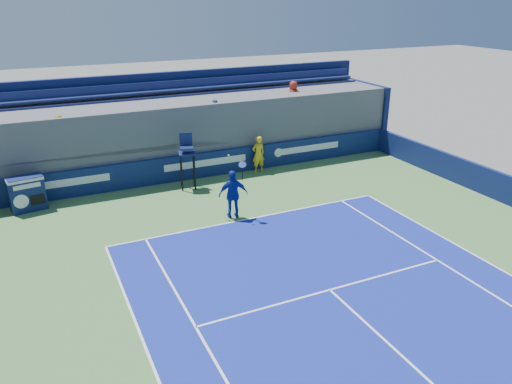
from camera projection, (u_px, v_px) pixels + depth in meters
name	position (u px, v px, depth m)	size (l,w,h in m)	color
ball_person	(258.00, 154.00, 23.87)	(0.65, 0.43, 1.78)	gold
back_hoarding	(205.00, 165.00, 23.33)	(20.40, 0.21, 1.20)	#0D1C4D
match_clock	(27.00, 193.00, 19.69)	(1.42, 0.92, 1.40)	#0F1B4C
umpire_chair	(187.00, 155.00, 21.63)	(0.85, 0.85, 2.48)	black
tennis_player	(233.00, 194.00, 18.93)	(1.19, 0.71, 2.57)	#122798
stadium_seating	(191.00, 129.00, 24.59)	(21.00, 4.05, 4.40)	#57575D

